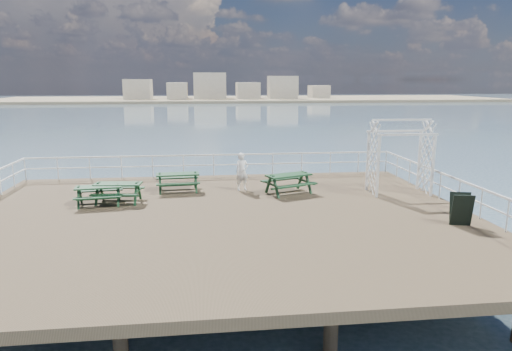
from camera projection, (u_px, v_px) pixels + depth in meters
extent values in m
cube|color=brown|center=(219.00, 220.00, 15.93)|extent=(18.00, 14.00, 0.30)
plane|color=#3B5764|center=(207.00, 136.00, 55.19)|extent=(300.00, 300.00, 0.00)
cube|color=tan|center=(250.00, 99.00, 149.14)|extent=(160.00, 40.00, 0.80)
cube|color=beige|center=(139.00, 89.00, 141.55)|extent=(8.00, 8.00, 6.00)
cube|color=beige|center=(178.00, 91.00, 143.01)|extent=(6.00, 8.00, 5.00)
cube|color=beige|center=(210.00, 86.00, 143.84)|extent=(10.00, 8.00, 8.00)
cube|color=beige|center=(247.00, 90.00, 145.52)|extent=(7.00, 8.00, 5.00)
cube|color=beige|center=(281.00, 87.00, 146.56)|extent=(9.00, 8.00, 7.00)
cube|color=beige|center=(321.00, 92.00, 148.35)|extent=(6.00, 8.00, 4.00)
cylinder|color=brown|center=(49.00, 215.00, 20.67)|extent=(0.36, 0.36, 2.10)
cylinder|color=brown|center=(368.00, 205.00, 22.38)|extent=(0.36, 0.36, 2.10)
cube|color=white|center=(213.00, 155.00, 22.34)|extent=(17.70, 0.07, 0.07)
cube|color=white|center=(214.00, 165.00, 22.45)|extent=(17.70, 0.05, 0.05)
cylinder|color=white|center=(25.00, 169.00, 21.44)|extent=(0.05, 0.05, 1.10)
cube|color=white|center=(460.00, 180.00, 16.69)|extent=(0.07, 13.70, 0.07)
cube|color=white|center=(459.00, 194.00, 16.79)|extent=(0.05, 13.70, 0.05)
cube|color=#12331A|center=(178.00, 174.00, 19.35)|extent=(1.84, 0.82, 0.06)
cube|color=#12331A|center=(178.00, 178.00, 19.99)|extent=(1.81, 0.38, 0.05)
cube|color=#12331A|center=(178.00, 184.00, 18.84)|extent=(1.81, 0.38, 0.05)
cube|color=#12331A|center=(160.00, 182.00, 19.28)|extent=(0.18, 1.45, 0.06)
cube|color=#12331A|center=(196.00, 180.00, 19.55)|extent=(0.18, 1.45, 0.06)
cube|color=#12331A|center=(160.00, 182.00, 19.58)|extent=(0.12, 0.52, 0.87)
cube|color=#12331A|center=(160.00, 185.00, 19.00)|extent=(0.12, 0.52, 0.87)
cube|color=#12331A|center=(195.00, 180.00, 19.85)|extent=(0.12, 0.52, 0.87)
cube|color=#12331A|center=(196.00, 183.00, 19.27)|extent=(0.12, 0.52, 0.87)
cube|color=#12331A|center=(178.00, 185.00, 19.45)|extent=(1.60, 0.19, 0.06)
cube|color=#12331A|center=(118.00, 184.00, 17.58)|extent=(1.83, 0.86, 0.06)
cube|color=#12331A|center=(122.00, 188.00, 18.21)|extent=(1.78, 0.42, 0.05)
cube|color=#12331A|center=(114.00, 195.00, 17.06)|extent=(1.78, 0.42, 0.05)
cube|color=#12331A|center=(99.00, 192.00, 17.63)|extent=(0.22, 1.42, 0.06)
cube|color=#12331A|center=(137.00, 191.00, 17.66)|extent=(0.22, 1.42, 0.06)
cube|color=#12331A|center=(102.00, 191.00, 17.93)|extent=(0.13, 0.51, 0.86)
cube|color=#12331A|center=(97.00, 195.00, 17.35)|extent=(0.13, 0.51, 0.86)
cube|color=#12331A|center=(139.00, 191.00, 17.95)|extent=(0.13, 0.51, 0.86)
cube|color=#12331A|center=(136.00, 195.00, 17.38)|extent=(0.13, 0.51, 0.86)
cube|color=#12331A|center=(119.00, 196.00, 17.68)|extent=(1.57, 0.23, 0.06)
cube|color=#12331A|center=(289.00, 175.00, 18.97)|extent=(2.02, 1.35, 0.06)
cube|color=#12331A|center=(281.00, 179.00, 19.58)|extent=(1.86, 0.91, 0.05)
cube|color=#12331A|center=(297.00, 185.00, 18.49)|extent=(1.86, 0.91, 0.05)
cube|color=#12331A|center=(272.00, 185.00, 18.68)|extent=(0.62, 1.45, 0.06)
cube|color=#12331A|center=(304.00, 181.00, 19.39)|extent=(0.62, 1.45, 0.06)
cube|color=#12331A|center=(269.00, 184.00, 18.97)|extent=(0.27, 0.54, 0.92)
cube|color=#12331A|center=(276.00, 187.00, 18.42)|extent=(0.27, 0.54, 0.92)
cube|color=#12331A|center=(300.00, 181.00, 19.68)|extent=(0.27, 0.54, 0.92)
cube|color=#12331A|center=(308.00, 183.00, 19.13)|extent=(0.27, 0.54, 0.92)
cube|color=#12331A|center=(289.00, 187.00, 19.08)|extent=(1.60, 0.67, 0.06)
cube|color=#12331A|center=(98.00, 187.00, 17.22)|extent=(1.76, 0.85, 0.06)
cube|color=#12331A|center=(100.00, 190.00, 17.81)|extent=(1.71, 0.43, 0.05)
cube|color=#12331A|center=(97.00, 198.00, 16.74)|extent=(1.71, 0.43, 0.05)
cube|color=#12331A|center=(79.00, 195.00, 17.12)|extent=(0.23, 1.36, 0.06)
cube|color=#12331A|center=(118.00, 193.00, 17.44)|extent=(0.23, 1.36, 0.06)
cube|color=#12331A|center=(80.00, 195.00, 17.40)|extent=(0.13, 0.49, 0.82)
cube|color=#12331A|center=(78.00, 199.00, 16.86)|extent=(0.13, 0.49, 0.82)
cube|color=#12331A|center=(119.00, 193.00, 17.72)|extent=(0.13, 0.49, 0.82)
cube|color=#12331A|center=(118.00, 196.00, 17.18)|extent=(0.13, 0.49, 0.82)
cube|color=#12331A|center=(99.00, 199.00, 17.32)|extent=(1.50, 0.25, 0.06)
cube|color=white|center=(378.00, 167.00, 18.22)|extent=(0.10, 0.10, 2.49)
cube|color=white|center=(368.00, 162.00, 19.43)|extent=(0.10, 0.10, 2.49)
cube|color=white|center=(433.00, 166.00, 18.42)|extent=(0.10, 0.10, 2.49)
cube|color=white|center=(419.00, 161.00, 19.63)|extent=(0.10, 0.10, 2.49)
cube|color=white|center=(408.00, 135.00, 18.05)|extent=(2.49, 0.15, 0.08)
cube|color=white|center=(396.00, 131.00, 19.27)|extent=(2.49, 0.15, 0.08)
cube|color=white|center=(402.00, 120.00, 18.55)|extent=(2.49, 0.14, 0.07)
cube|color=black|center=(462.00, 211.00, 14.71)|extent=(0.71, 0.43, 1.09)
cube|color=black|center=(460.00, 209.00, 14.92)|extent=(0.71, 0.43, 1.09)
imported|color=white|center=(242.00, 172.00, 19.49)|extent=(0.69, 0.56, 1.62)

